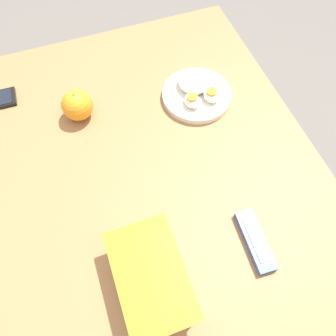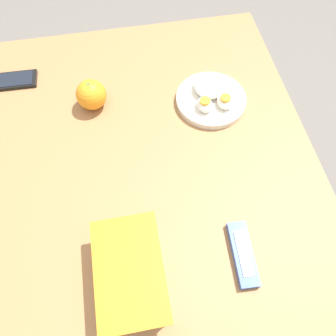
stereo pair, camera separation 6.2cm
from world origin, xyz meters
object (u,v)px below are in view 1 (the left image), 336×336
orange_fruit (77,105)px  food_container (152,279)px  rice_plate (196,92)px  candy_bar (255,241)px

orange_fruit → food_container: bearing=-174.5°
food_container → rice_plate: (0.44, -0.27, -0.02)m
candy_bar → food_container: bearing=91.2°
food_container → orange_fruit: (0.48, 0.05, 0.00)m
rice_plate → food_container: bearing=147.8°
orange_fruit → rice_plate: orange_fruit is taller
food_container → candy_bar: 0.24m
candy_bar → orange_fruit: bearing=31.0°
orange_fruit → candy_bar: size_ratio=0.57×
food_container → orange_fruit: size_ratio=2.63×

